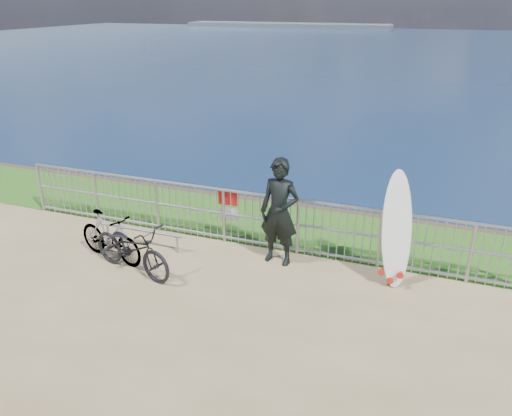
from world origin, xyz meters
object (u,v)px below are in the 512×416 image
at_px(surfboard, 396,234).
at_px(bicycle_far, 110,237).
at_px(bicycle_near, 132,248).
at_px(surfer, 279,212).

xyz_separation_m(surfboard, bicycle_far, (-4.95, -0.96, -0.45)).
distance_m(bicycle_near, bicycle_far, 0.68).
height_order(surfer, bicycle_far, surfer).
height_order(surfer, surfboard, surfboard).
distance_m(surfboard, bicycle_near, 4.51).
xyz_separation_m(surfboard, bicycle_near, (-4.32, -1.22, -0.44)).
distance_m(surfer, bicycle_near, 2.66).
distance_m(surfer, bicycle_far, 3.13).
xyz_separation_m(surfer, bicycle_near, (-2.29, -1.26, -0.51)).
relative_size(surfer, surfboard, 0.99).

